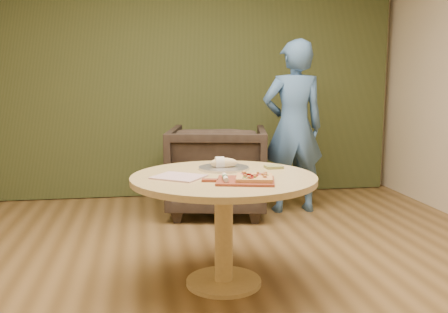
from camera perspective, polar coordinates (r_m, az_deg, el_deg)
room_shell at (r=3.06m, az=1.76°, el=9.28°), size 5.04×6.04×2.84m
curtain at (r=5.93m, az=-3.72°, el=9.07°), size 4.80×0.14×2.78m
pedestal_table at (r=3.30m, az=-0.04°, el=-4.58°), size 1.22×1.22×0.75m
pizza_paddle at (r=3.07m, az=2.27°, el=-2.80°), size 0.47×0.35×0.01m
flatbread_pizza at (r=3.07m, az=3.50°, el=-2.42°), size 0.27×0.27×0.04m
cutlery_roll at (r=3.06m, az=0.14°, el=-2.41°), size 0.04×0.20×0.03m
newspaper at (r=3.22m, az=-5.19°, el=-2.34°), size 0.39×0.38×0.01m
serving_tray at (r=3.51m, az=-0.01°, el=-1.32°), size 0.36×0.36×0.02m
bread_roll at (r=3.50m, az=-0.16°, el=-0.74°), size 0.19×0.09×0.09m
green_packet at (r=3.55m, az=5.70°, el=-1.18°), size 0.13×0.11×0.02m
armchair at (r=5.13m, az=-0.73°, el=-0.98°), size 1.13×1.08×1.00m
person_standing at (r=5.19m, az=7.92°, el=3.34°), size 0.65×0.43×1.77m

